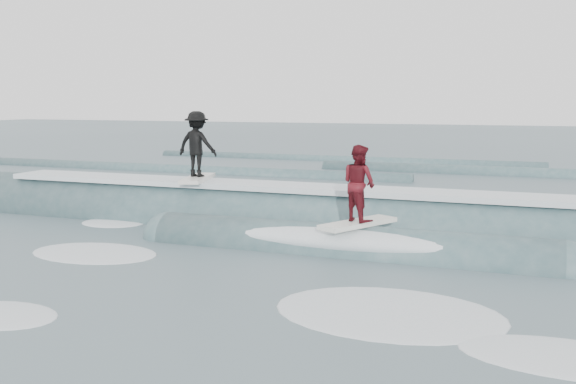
% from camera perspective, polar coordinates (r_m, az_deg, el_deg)
% --- Properties ---
extents(ground, '(160.00, 160.00, 0.00)m').
position_cam_1_polar(ground, '(13.89, -3.47, -5.79)').
color(ground, '#3C4D58').
rests_on(ground, ground).
extents(breaking_wave, '(23.11, 3.86, 2.15)m').
position_cam_1_polar(breaking_wave, '(16.45, 1.82, -3.44)').
color(breaking_wave, '#35545A').
rests_on(breaking_wave, ground).
extents(surfer_black, '(1.20, 2.07, 1.91)m').
position_cam_1_polar(surfer_black, '(17.91, -8.08, 4.03)').
color(surfer_black, silver).
rests_on(surfer_black, ground).
extents(surfer_red, '(1.42, 2.02, 1.78)m').
position_cam_1_polar(surfer_red, '(14.02, 6.31, 0.38)').
color(surfer_red, white).
rests_on(surfer_red, ground).
extents(whitewater, '(13.48, 8.42, 0.10)m').
position_cam_1_polar(whitewater, '(11.96, -5.22, -8.11)').
color(whitewater, white).
rests_on(whitewater, ground).
extents(far_swells, '(38.94, 8.65, 0.80)m').
position_cam_1_polar(far_swells, '(30.91, 7.73, 1.86)').
color(far_swells, '#35545A').
rests_on(far_swells, ground).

